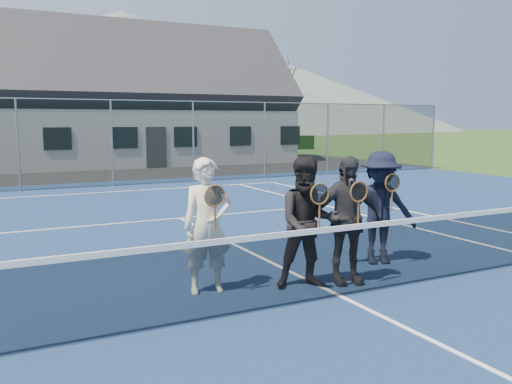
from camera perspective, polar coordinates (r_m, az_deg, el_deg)
ground at (r=25.98m, az=-17.83°, el=2.10°), size 220.00×220.00×0.00m
court_surface at (r=7.26m, az=8.96°, el=-10.92°), size 30.00×30.00×0.02m
hedge_row at (r=37.82m, az=-20.79°, el=4.40°), size 40.00×1.20×1.10m
hill_centre at (r=103.77m, az=-13.74°, el=12.13°), size 120.00×120.00×22.00m
hill_east at (r=116.72m, az=3.54°, el=9.83°), size 90.00×90.00×14.00m
court_markings at (r=7.26m, az=8.96°, el=-10.81°), size 11.03×23.83×0.01m
tennis_net at (r=7.11m, az=9.04°, el=-6.87°), size 11.68×0.08×1.10m
perimeter_fence at (r=19.51m, az=-14.93°, el=5.01°), size 30.07×0.07×3.02m
clubhouse at (r=30.69m, az=-11.85°, el=10.54°), size 15.60×8.20×7.70m
tree_c at (r=39.19m, az=-18.35°, el=12.27°), size 3.20×3.20×7.77m
tree_d at (r=41.92m, az=-4.40°, el=12.29°), size 3.20×3.20×7.77m
tree_e at (r=44.57m, az=2.90°, el=12.02°), size 3.20×3.20×7.77m
player_a at (r=7.18m, az=-5.15°, el=-3.54°), size 0.72×0.55×1.80m
player_b at (r=7.38m, az=5.51°, el=-3.25°), size 1.05×0.93×1.80m
player_c at (r=7.66m, az=9.47°, el=-2.91°), size 1.13×0.67×1.80m
player_d at (r=8.83m, az=12.93°, el=-1.63°), size 1.33×1.04×1.80m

